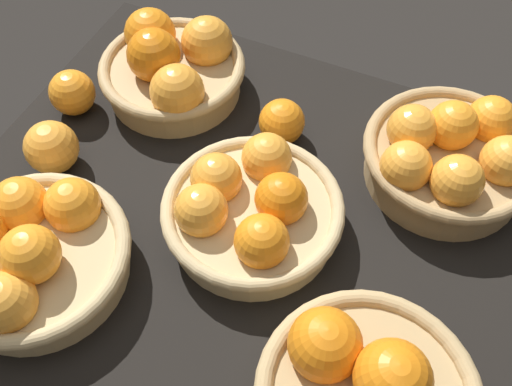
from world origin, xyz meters
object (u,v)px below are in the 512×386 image
object	(u,v)px
basket_center	(251,209)
basket_far_left	(173,67)
loose_orange_back_gap	(51,147)
basket_far_right	(450,156)
loose_orange_side_gap	(282,122)
loose_orange_front_gap	(72,93)
basket_near_left	(31,253)

from	to	relation	value
basket_center	basket_far_left	bearing A→B (deg)	139.31
basket_far_left	loose_orange_back_gap	xyz separation A→B (cm)	(-8.30, -20.84, -0.90)
basket_far_right	loose_orange_side_gap	bearing A→B (deg)	-174.11
loose_orange_front_gap	loose_orange_side_gap	world-z (taller)	loose_orange_front_gap
basket_center	loose_orange_front_gap	world-z (taller)	basket_center
basket_far_right	loose_orange_front_gap	bearing A→B (deg)	-169.66
basket_far_left	loose_orange_front_gap	xyz separation A→B (cm)	(-12.15, -10.24, -1.23)
basket_near_left	loose_orange_front_gap	size ratio (longest dim) A/B	3.50
loose_orange_front_gap	loose_orange_back_gap	bearing A→B (deg)	-70.04
basket_far_left	basket_far_right	distance (cm)	43.79
loose_orange_back_gap	basket_center	bearing A→B (deg)	3.56
basket_near_left	loose_orange_back_gap	world-z (taller)	basket_near_left
basket_far_left	loose_orange_side_gap	xyz separation A→B (cm)	(19.64, -2.52, -1.31)
basket_far_left	basket_far_right	size ratio (longest dim) A/B	0.95
basket_near_left	loose_orange_side_gap	distance (cm)	39.21
basket_far_right	basket_center	world-z (taller)	basket_far_right
basket_center	loose_orange_side_gap	distance (cm)	16.62
basket_far_right	basket_center	size ratio (longest dim) A/B	1.01
loose_orange_front_gap	loose_orange_side_gap	distance (cm)	32.71
basket_far_left	loose_orange_side_gap	bearing A→B (deg)	-7.32
basket_far_right	basket_near_left	world-z (taller)	same
basket_center	basket_near_left	bearing A→B (deg)	-141.95
basket_far_right	basket_near_left	size ratio (longest dim) A/B	0.98
basket_far_right	loose_orange_side_gap	xyz separation A→B (cm)	(-24.15, -2.49, -1.46)
basket_near_left	loose_orange_back_gap	distance (cm)	17.51
basket_near_left	basket_center	bearing A→B (deg)	38.05
basket_near_left	loose_orange_back_gap	bearing A→B (deg)	117.67
loose_orange_back_gap	loose_orange_side_gap	distance (cm)	33.41
basket_near_left	loose_orange_front_gap	bearing A→B (deg)	114.65
basket_near_left	loose_orange_front_gap	xyz separation A→B (cm)	(-11.98, 26.10, -0.85)
loose_orange_back_gap	loose_orange_side_gap	bearing A→B (deg)	33.26
loose_orange_back_gap	loose_orange_front_gap	bearing A→B (deg)	109.96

